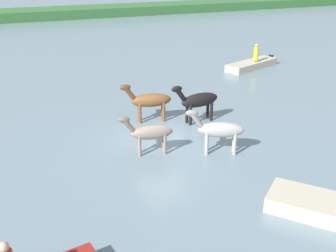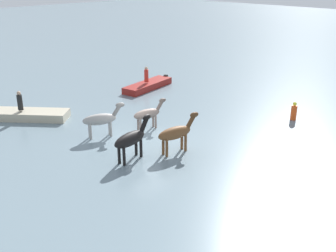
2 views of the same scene
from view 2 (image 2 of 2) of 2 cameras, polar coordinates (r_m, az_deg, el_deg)
The scene contains 10 objects.
ground_plane at distance 22.01m, azimuth -3.09°, elevation -1.88°, with size 163.56×163.56×0.00m, color slate.
horse_lead at distance 20.04m, azimuth 1.14°, elevation -0.97°, with size 2.49×0.93×1.92m.
horse_gray_outer at distance 23.09m, azimuth -2.85°, elevation 1.74°, with size 2.18×0.85×1.69m.
horse_dun_straggler at distance 19.35m, azimuth -5.24°, elevation -1.80°, with size 2.57×0.79×1.99m.
horse_chestnut_trailing at distance 22.24m, azimuth -9.45°, elevation 0.94°, with size 2.31×1.34×1.85m.
boat_tender_starboard at distance 31.37m, azimuth -2.84°, elevation 5.62°, with size 4.95×2.04×0.74m.
boat_launch_far at distance 26.48m, azimuth -19.58°, elevation 1.38°, with size 4.52×5.02×0.76m.
person_spotter_bow at distance 30.88m, azimuth -3.08°, elevation 7.22°, with size 0.32×0.32×1.19m.
person_helmsman_aft at distance 26.11m, azimuth -20.22°, elevation 3.29°, with size 0.32×0.32×1.19m.
buoy_channel_marker at distance 25.82m, azimuth 17.37°, elevation 1.94°, with size 0.36×0.36×1.14m.
Camera 2 is at (13.75, 14.83, 8.69)m, focal length 43.10 mm.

